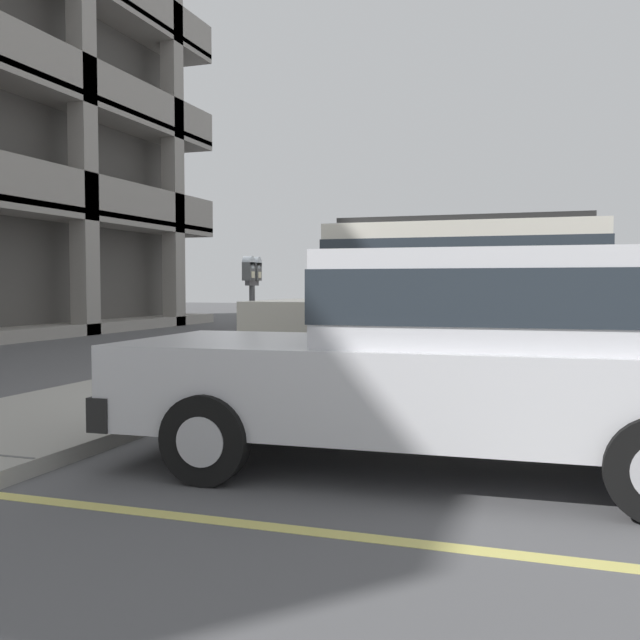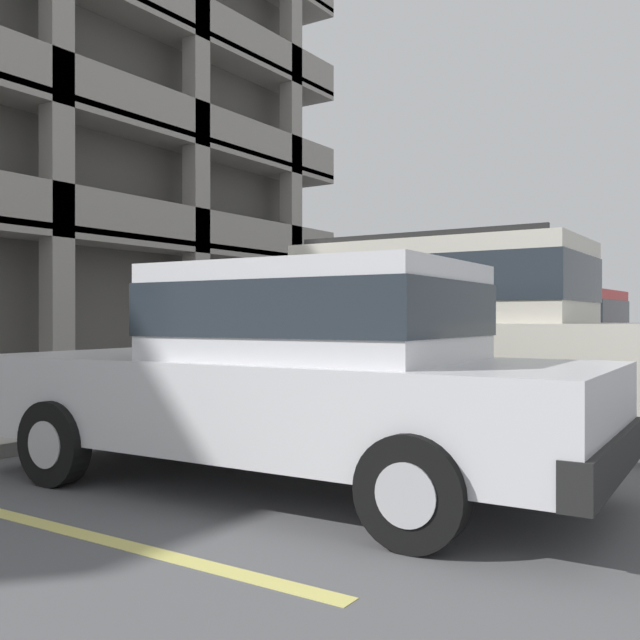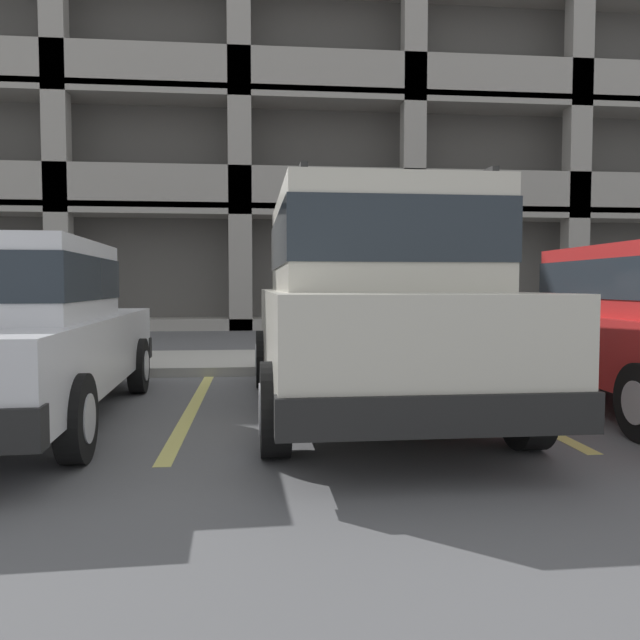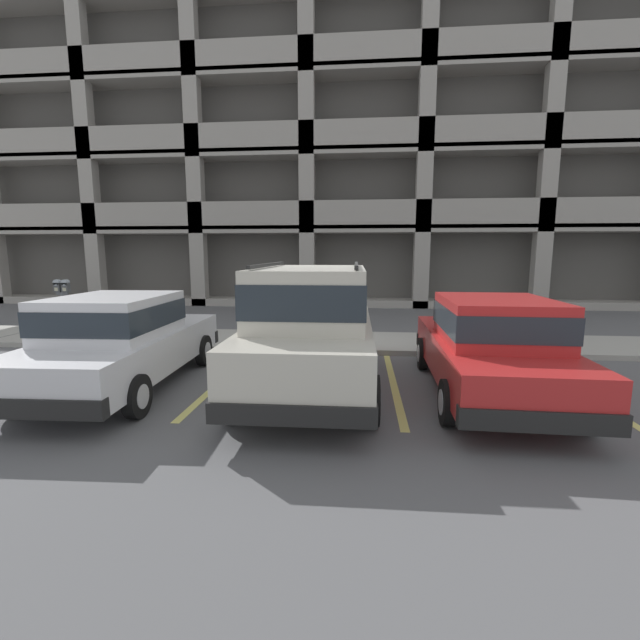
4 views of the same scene
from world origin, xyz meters
The scene contains 8 objects.
ground_plane centered at (0.00, 0.00, -0.05)m, with size 80.00×80.00×0.10m.
sidewalk centered at (0.00, 1.30, 0.06)m, with size 40.00×2.20×0.12m.
parking_stall_lines centered at (1.48, -1.40, 0.00)m, with size 11.98×4.80×0.01m.
silver_suv centered at (0.14, -2.18, 1.09)m, with size 2.06×4.80×2.03m.
red_sedan centered at (-2.93, -2.44, 0.82)m, with size 1.96×4.54×1.54m.
parking_meter_near centered at (-0.01, 0.35, 1.26)m, with size 0.35×0.12×1.54m.
parking_garage centered at (-1.29, 13.79, 6.03)m, with size 32.00×10.00×13.25m.
fire_hydrant centered at (4.26, 0.65, 0.46)m, with size 0.30×0.30×0.70m.
Camera 3 is at (-0.86, -7.86, 1.18)m, focal length 35.00 mm.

